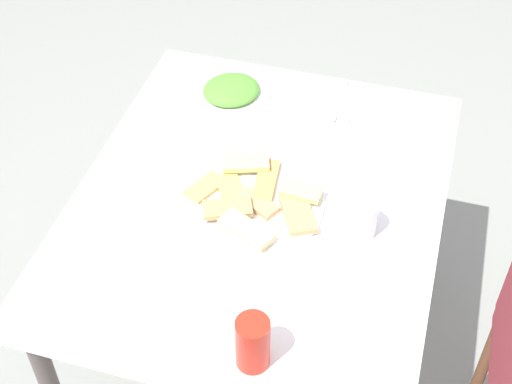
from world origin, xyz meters
TOP-DOWN VIEW (x-y plane):
  - ground_plane at (0.00, 0.00)m, footprint 6.00×6.00m
  - dining_table at (0.00, 0.00)m, footprint 1.02×0.84m
  - pide_platter at (0.02, -0.01)m, footprint 0.33×0.33m
  - salad_plate_greens at (-0.35, -0.18)m, footprint 0.21×0.21m
  - soda_can at (0.42, 0.11)m, footprint 0.08×0.08m
  - drinking_glass at (0.04, 0.24)m, footprint 0.07×0.07m
  - paper_napkin at (-0.41, 0.13)m, footprint 0.15×0.15m
  - fork at (-0.41, 0.11)m, footprint 0.18×0.02m
  - spoon at (-0.41, 0.14)m, footprint 0.17×0.02m

SIDE VIEW (x-z plane):
  - ground_plane at x=0.00m, z-range 0.00..0.00m
  - dining_table at x=0.00m, z-range 0.27..0.97m
  - paper_napkin at x=-0.41m, z-range 0.70..0.71m
  - fork at x=-0.41m, z-range 0.71..0.71m
  - spoon at x=-0.41m, z-range 0.71..0.71m
  - pide_platter at x=0.02m, z-range 0.70..0.73m
  - salad_plate_greens at x=-0.35m, z-range 0.70..0.74m
  - drinking_glass at x=0.04m, z-range 0.70..0.79m
  - soda_can at x=0.42m, z-range 0.70..0.82m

